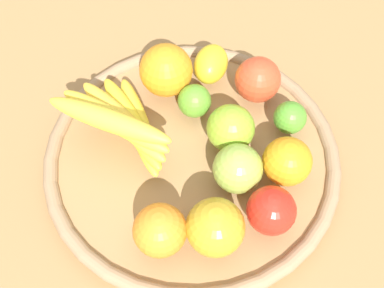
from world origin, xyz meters
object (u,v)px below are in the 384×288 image
(orange_1, at_px, (287,161))
(apple_0, at_px, (238,169))
(lemon_0, at_px, (211,64))
(apple_4, at_px, (258,80))
(apple_3, at_px, (215,227))
(orange_0, at_px, (166,70))
(apple_2, at_px, (271,211))
(apple_1, at_px, (231,128))
(banana_bunch, at_px, (124,122))
(orange_2, at_px, (160,230))
(lime_0, at_px, (194,101))
(lime_1, at_px, (290,117))

(orange_1, distance_m, apple_0, 0.07)
(lemon_0, bearing_deg, apple_4, -9.76)
(apple_3, bearing_deg, orange_0, 124.94)
(lemon_0, xyz_separation_m, orange_1, (0.16, -0.14, 0.01))
(apple_3, bearing_deg, apple_2, 39.20)
(apple_0, xyz_separation_m, apple_4, (-0.02, 0.16, 0.00))
(apple_1, relative_size, apple_3, 0.92)
(banana_bunch, distance_m, orange_1, 0.24)
(apple_3, relative_size, orange_0, 0.92)
(orange_1, distance_m, apple_3, 0.14)
(apple_3, bearing_deg, apple_4, 93.59)
(lemon_0, distance_m, apple_0, 0.20)
(orange_2, bearing_deg, apple_3, 22.10)
(banana_bunch, xyz_separation_m, apple_0, (0.18, -0.01, -0.01))
(orange_1, distance_m, apple_4, 0.15)
(banana_bunch, bearing_deg, orange_0, 79.75)
(banana_bunch, distance_m, apple_2, 0.24)
(orange_1, height_order, lime_0, orange_1)
(apple_3, xyz_separation_m, lime_0, (-0.10, 0.19, -0.01))
(apple_1, xyz_separation_m, apple_2, (0.09, -0.10, -0.00))
(orange_1, xyz_separation_m, orange_2, (-0.13, -0.15, 0.00))
(lemon_0, relative_size, orange_0, 0.87)
(lime_0, bearing_deg, apple_0, -44.76)
(orange_2, bearing_deg, orange_1, 50.59)
(lemon_0, bearing_deg, orange_2, -83.88)
(apple_3, bearing_deg, lime_1, 77.20)
(apple_1, bearing_deg, banana_bunch, -162.06)
(orange_0, relative_size, lime_1, 1.68)
(apple_3, height_order, lime_0, apple_3)
(orange_2, distance_m, apple_2, 0.15)
(orange_0, distance_m, apple_2, 0.27)
(orange_1, relative_size, orange_2, 0.99)
(apple_1, height_order, apple_0, same)
(orange_2, xyz_separation_m, apple_4, (0.05, 0.28, 0.00))
(lime_1, bearing_deg, orange_2, -115.47)
(orange_2, height_order, orange_0, orange_0)
(lemon_0, relative_size, lime_0, 1.40)
(orange_2, bearing_deg, apple_4, 80.14)
(apple_1, relative_size, banana_bunch, 0.37)
(orange_1, xyz_separation_m, apple_4, (-0.08, 0.13, 0.00))
(lime_1, bearing_deg, apple_0, -111.79)
(lime_1, bearing_deg, orange_0, 177.18)
(orange_0, xyz_separation_m, lime_1, (0.20, -0.01, -0.02))
(apple_0, distance_m, orange_0, 0.20)
(banana_bunch, bearing_deg, orange_1, 5.10)
(apple_3, relative_size, lime_1, 1.54)
(orange_2, height_order, apple_4, apple_4)
(apple_0, relative_size, apple_4, 0.97)
(orange_1, distance_m, lime_1, 0.08)
(banana_bunch, height_order, apple_2, banana_bunch)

